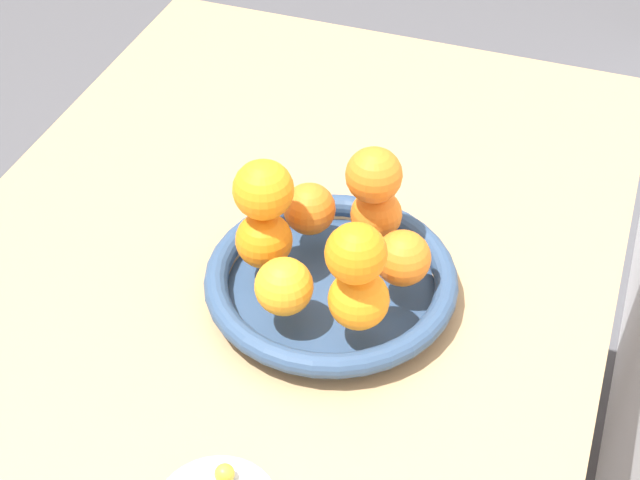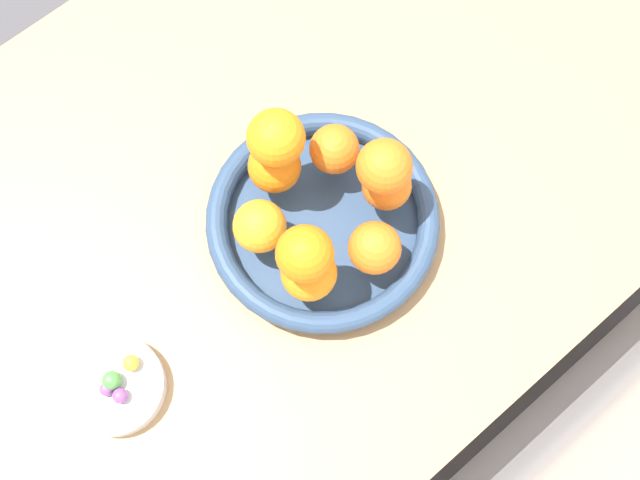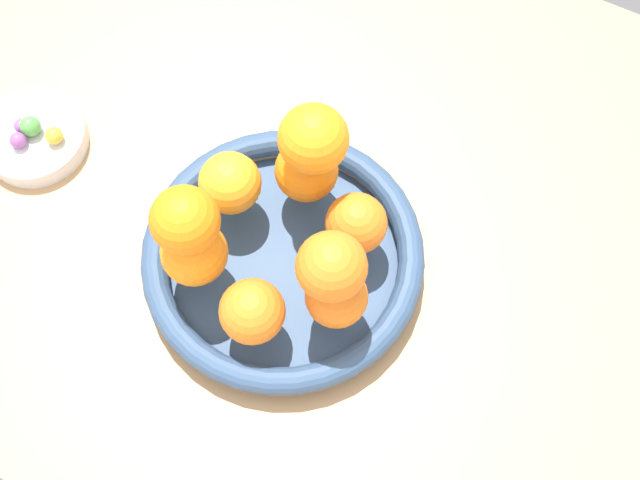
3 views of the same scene
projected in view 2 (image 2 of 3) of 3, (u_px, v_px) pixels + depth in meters
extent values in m
plane|color=#4C4C51|center=(303.00, 310.00, 1.69)|extent=(6.00, 6.00, 0.00)
cube|color=tan|center=(292.00, 176.00, 1.01)|extent=(1.10, 0.76, 0.04)
cylinder|color=tan|center=(636.00, 222.00, 1.38)|extent=(0.05, 0.05, 0.70)
cylinder|color=navy|center=(323.00, 225.00, 0.96)|extent=(0.23, 0.23, 0.01)
torus|color=navy|center=(323.00, 219.00, 0.94)|extent=(0.28, 0.28, 0.03)
cylinder|color=silver|center=(116.00, 386.00, 0.89)|extent=(0.11, 0.11, 0.02)
sphere|color=orange|center=(260.00, 226.00, 0.89)|extent=(0.06, 0.06, 0.06)
sphere|color=orange|center=(309.00, 273.00, 0.87)|extent=(0.06, 0.06, 0.06)
sphere|color=orange|center=(375.00, 248.00, 0.88)|extent=(0.06, 0.06, 0.06)
sphere|color=orange|center=(387.00, 185.00, 0.91)|extent=(0.06, 0.06, 0.06)
sphere|color=orange|center=(334.00, 149.00, 0.92)|extent=(0.06, 0.06, 0.06)
sphere|color=orange|center=(274.00, 166.00, 0.91)|extent=(0.06, 0.06, 0.06)
sphere|color=orange|center=(384.00, 166.00, 0.85)|extent=(0.06, 0.06, 0.06)
sphere|color=orange|center=(305.00, 254.00, 0.81)|extent=(0.06, 0.06, 0.06)
sphere|color=orange|center=(276.00, 138.00, 0.85)|extent=(0.06, 0.06, 0.06)
sphere|color=gold|center=(131.00, 363.00, 0.88)|extent=(0.02, 0.02, 0.02)
sphere|color=#8C4C99|center=(106.00, 389.00, 0.87)|extent=(0.02, 0.02, 0.02)
sphere|color=#8C4C99|center=(120.00, 396.00, 0.87)|extent=(0.02, 0.02, 0.02)
sphere|color=#4C9947|center=(112.00, 381.00, 0.87)|extent=(0.02, 0.02, 0.02)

